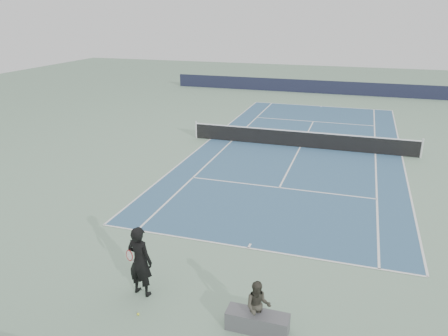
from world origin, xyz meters
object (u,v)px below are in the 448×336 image
(tennis_player, at_px, (140,261))
(spectator_bench, at_px, (258,314))
(tennis_net, at_px, (301,139))
(tennis_ball, at_px, (138,314))

(tennis_player, relative_size, spectator_bench, 1.28)
(tennis_net, distance_m, tennis_ball, 16.12)
(tennis_net, distance_m, tennis_player, 15.29)
(spectator_bench, bearing_deg, tennis_player, 171.78)
(tennis_player, height_order, tennis_ball, tennis_player)
(tennis_net, relative_size, tennis_player, 6.26)
(tennis_net, xyz_separation_m, tennis_player, (-2.21, -15.12, 0.53))
(tennis_player, bearing_deg, spectator_bench, -8.22)
(tennis_player, distance_m, tennis_ball, 1.37)
(tennis_net, distance_m, spectator_bench, 15.66)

